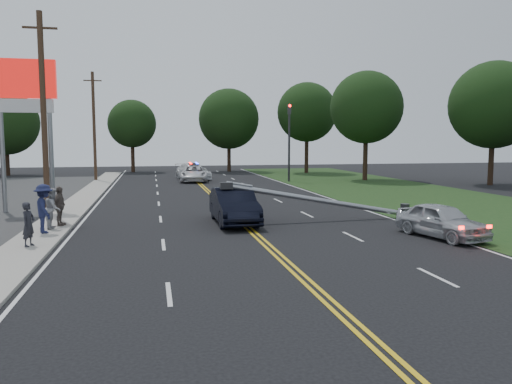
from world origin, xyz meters
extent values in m
plane|color=black|center=(0.00, 0.00, 0.00)|extent=(120.00, 120.00, 0.00)
cube|color=gray|center=(-8.40, 10.00, 0.06)|extent=(1.80, 70.00, 0.12)
cube|color=black|center=(13.50, 10.00, 0.01)|extent=(12.00, 80.00, 0.01)
cube|color=gold|center=(0.00, 10.00, 0.01)|extent=(0.36, 80.00, 0.00)
cylinder|color=gray|center=(-11.70, 14.00, 3.50)|extent=(0.24, 0.24, 7.00)
cylinder|color=gray|center=(-9.30, 14.00, 3.50)|extent=(0.24, 0.24, 7.00)
cube|color=#B9100C|center=(-10.50, 14.00, 7.00)|extent=(3.20, 0.35, 2.00)
cube|color=white|center=(-10.50, 14.00, 5.60)|extent=(2.80, 0.30, 0.70)
cylinder|color=#2D2D30|center=(8.30, 30.00, 3.50)|extent=(0.20, 0.20, 7.00)
cube|color=#2D2D30|center=(8.30, 30.00, 6.60)|extent=(0.28, 0.28, 0.90)
sphere|color=#FF0C07|center=(8.30, 29.84, 6.90)|extent=(0.22, 0.22, 0.22)
cylinder|color=#2D2D30|center=(8.10, 8.00, 0.35)|extent=(0.44, 0.44, 0.70)
cylinder|color=gray|center=(3.67, 8.00, 0.98)|extent=(8.90, 0.24, 1.80)
cube|color=#2D2D30|center=(-0.76, 8.00, 1.76)|extent=(0.55, 0.32, 0.30)
cylinder|color=#382619|center=(-9.20, 12.00, 5.00)|extent=(0.28, 0.28, 10.00)
cube|color=#382619|center=(-9.20, 12.00, 9.20)|extent=(1.60, 0.10, 0.10)
cylinder|color=#382619|center=(-9.20, 34.00, 5.00)|extent=(0.28, 0.28, 10.00)
cube|color=#382619|center=(-9.20, 34.00, 9.20)|extent=(1.60, 0.10, 0.10)
cylinder|color=black|center=(-19.21, 43.39, 1.64)|extent=(0.44, 0.44, 3.29)
sphere|color=black|center=(-19.21, 43.39, 5.66)|extent=(6.89, 6.89, 6.89)
cylinder|color=black|center=(-6.28, 46.85, 1.66)|extent=(0.44, 0.44, 3.32)
sphere|color=black|center=(-6.28, 46.85, 5.72)|extent=(5.64, 5.64, 5.64)
cylinder|color=black|center=(5.10, 45.59, 1.84)|extent=(0.44, 0.44, 3.67)
sphere|color=black|center=(5.10, 45.59, 6.32)|extent=(7.24, 7.24, 7.24)
cylinder|color=black|center=(13.51, 41.18, 2.03)|extent=(0.44, 0.44, 4.06)
sphere|color=black|center=(13.51, 41.18, 6.98)|extent=(6.81, 6.81, 6.81)
cylinder|color=black|center=(15.81, 30.00, 1.99)|extent=(0.44, 0.44, 3.98)
sphere|color=black|center=(15.81, 30.00, 6.86)|extent=(6.79, 6.79, 6.79)
cylinder|color=black|center=(24.04, 22.92, 1.95)|extent=(0.44, 0.44, 3.90)
sphere|color=black|center=(24.04, 22.92, 6.72)|extent=(7.28, 7.28, 7.28)
imported|color=black|center=(-0.39, 8.15, 0.81)|extent=(1.76, 4.95, 1.63)
imported|color=#ADB0B5|center=(7.03, 3.13, 0.68)|extent=(2.43, 4.24, 1.36)
imported|color=silver|center=(-0.26, 31.66, 0.73)|extent=(3.01, 5.50, 1.46)
imported|color=white|center=(-0.17, 34.03, 0.76)|extent=(3.60, 5.60, 1.51)
imported|color=#23232A|center=(-8.32, 4.16, 0.90)|extent=(0.55, 0.66, 1.55)
imported|color=#9D9DA1|center=(-8.17, 7.78, 0.97)|extent=(0.65, 0.83, 1.71)
imported|color=#1A1F42|center=(-8.31, 6.71, 1.10)|extent=(1.16, 1.45, 1.96)
imported|color=#60544C|center=(-8.01, 8.40, 0.97)|extent=(0.63, 1.07, 1.71)
camera|label=1|loc=(-4.04, -14.29, 3.84)|focal=35.00mm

